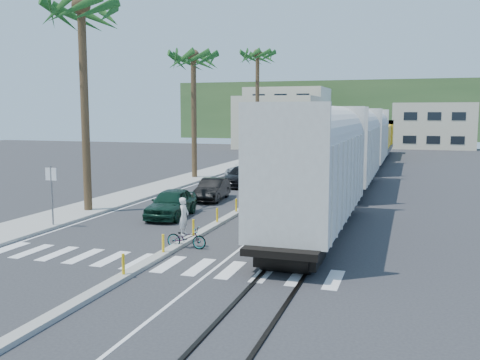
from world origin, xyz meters
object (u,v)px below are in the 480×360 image
car_lead (171,203)px  car_second (212,189)px  street_sign (52,187)px  cyclist (186,232)px

car_lead → car_second: 5.88m
street_sign → car_second: bearing=66.3°
street_sign → car_second: (4.40, 10.02, -1.29)m
street_sign → car_second: size_ratio=0.70×
street_sign → cyclist: size_ratio=1.44×
car_lead → cyclist: bearing=-65.0°
car_lead → cyclist: size_ratio=2.19×
car_lead → street_sign: bearing=-141.2°
car_lead → car_second: bearing=83.9°
street_sign → cyclist: street_sign is taller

